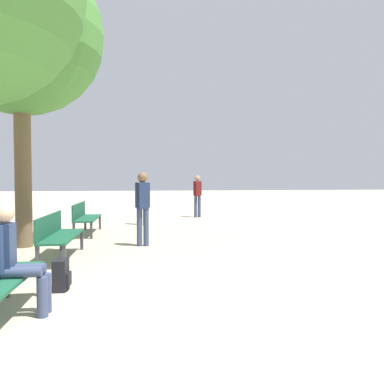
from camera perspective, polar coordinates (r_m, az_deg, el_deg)
ground_plane at (r=4.10m, az=-8.09°, el=-20.49°), size 80.00×80.00×0.00m
bench_row_1 at (r=7.73m, az=-19.89°, el=-5.86°), size 0.52×1.88×0.86m
bench_row_2 at (r=10.86m, az=-16.09°, el=-3.49°), size 0.52×1.88×0.86m
tree_row_1 at (r=9.78m, az=-24.66°, el=21.04°), size 3.63×3.63×6.61m
person_seated at (r=4.75m, az=-25.33°, el=-8.79°), size 0.60×0.34×1.30m
backpack at (r=5.66m, az=-19.29°, el=-11.86°), size 0.22×0.30×0.43m
pedestrian_near at (r=14.71m, az=0.84°, el=-0.20°), size 0.33×0.26×1.65m
pedestrian_mid at (r=12.52m, az=-7.54°, el=-0.81°), size 0.32×0.28×1.59m
pedestrian_far at (r=8.64m, az=-7.53°, el=-1.79°), size 0.34×0.27×1.70m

